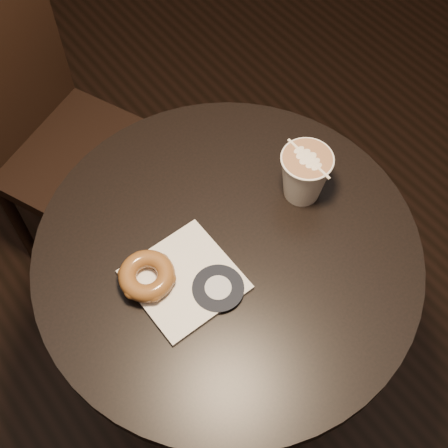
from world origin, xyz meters
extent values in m
plane|color=black|center=(0.00, 0.00, 0.00)|extent=(4.50, 4.50, 0.00)
cylinder|color=black|center=(0.00, 0.00, 0.73)|extent=(0.70, 0.70, 0.03)
cylinder|color=black|center=(0.00, 0.00, 0.37)|extent=(0.07, 0.07, 0.70)
cylinder|color=black|center=(0.00, 0.00, 0.01)|extent=(0.44, 0.44, 0.02)
cube|color=black|center=(-0.03, 0.59, 0.42)|extent=(0.49, 0.49, 0.04)
cylinder|color=black|center=(-0.11, 0.39, 0.21)|extent=(0.03, 0.03, 0.42)
cylinder|color=black|center=(0.18, 0.51, 0.21)|extent=(0.03, 0.03, 0.42)
cylinder|color=black|center=(-0.23, 0.68, 0.21)|extent=(0.03, 0.03, 0.42)
cylinder|color=black|center=(0.06, 0.80, 0.21)|extent=(0.03, 0.03, 0.42)
cube|color=silver|center=(-0.10, 0.00, 0.75)|extent=(0.17, 0.17, 0.01)
torus|color=brown|center=(-0.15, 0.03, 0.77)|extent=(0.10, 0.10, 0.03)
camera|label=1|loc=(-0.33, -0.42, 1.73)|focal=50.00mm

